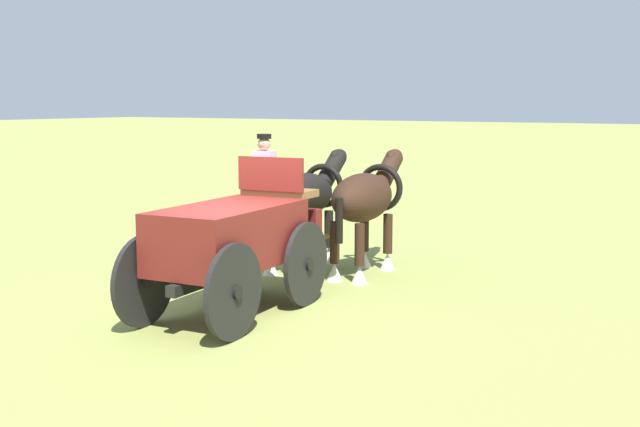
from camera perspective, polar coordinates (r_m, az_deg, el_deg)
name	(u,v)px	position (r m, az deg, el deg)	size (l,w,h in m)	color
ground_plane	(230,315)	(12.46, -6.40, -7.17)	(220.00, 220.00, 0.00)	olive
show_wagon	(234,238)	(12.34, -6.11, -1.75)	(5.70, 1.89, 2.70)	maroon
draft_horse_near	(304,198)	(15.64, -1.13, 1.10)	(3.21, 1.05, 2.24)	black
draft_horse_off	(365,200)	(15.07, 3.23, 0.93)	(2.98, 1.06, 2.28)	#331E14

